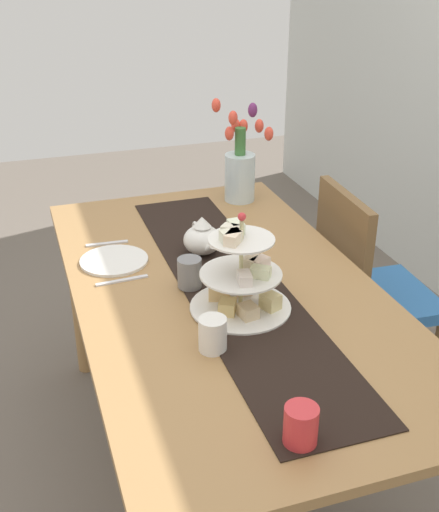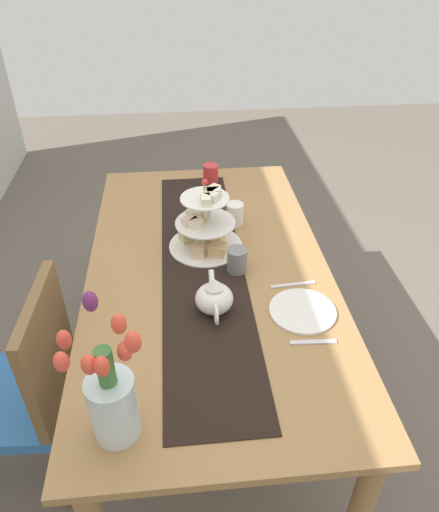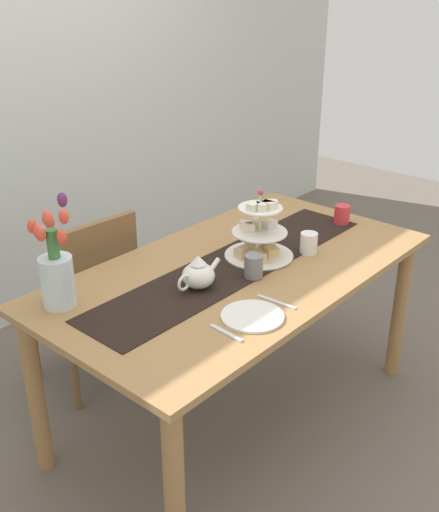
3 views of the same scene
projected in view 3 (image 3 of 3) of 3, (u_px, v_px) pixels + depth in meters
ground_plane at (236, 413)px, 2.92m from camera, size 8.00×8.00×0.00m
room_wall_rear at (16, 94)px, 3.31m from camera, size 6.00×0.08×2.60m
dining_table at (238, 289)px, 2.64m from camera, size 1.72×0.93×0.77m
chair_left at (88, 296)px, 2.93m from camera, size 0.44×0.44×0.91m
table_runner at (235, 265)px, 2.61m from camera, size 1.50×0.31×0.00m
tiered_cake_stand at (259, 236)px, 2.65m from camera, size 0.30×0.30×0.30m
teapot at (198, 274)px, 2.40m from camera, size 0.24×0.13×0.14m
tulip_vase at (56, 271)px, 2.25m from camera, size 0.17×0.22×0.42m
dinner_plate_left at (252, 316)px, 2.22m from camera, size 0.23×0.23×0.01m
fork_left at (226, 333)px, 2.12m from camera, size 0.02×0.15×0.01m
knife_left at (276, 302)px, 2.32m from camera, size 0.03×0.17×0.01m
mug_grey at (254, 266)px, 2.49m from camera, size 0.08×0.08×0.09m
mug_white_text at (309, 243)px, 2.70m from camera, size 0.08×0.08×0.09m
mug_orange at (342, 215)px, 3.01m from camera, size 0.08×0.08×0.09m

